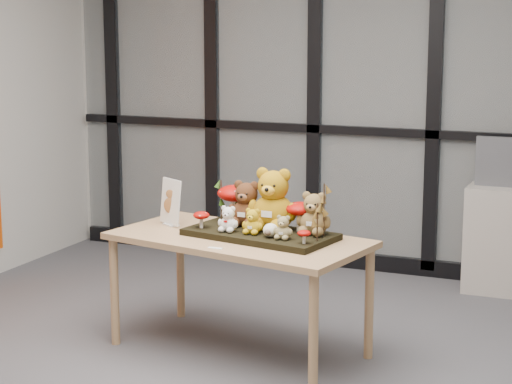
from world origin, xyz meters
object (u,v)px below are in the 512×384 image
at_px(diorama_tray, 260,234).
at_px(monitor, 512,163).
at_px(bear_small_yellow, 253,220).
at_px(bear_beige_small, 283,226).
at_px(plush_cream_hedgehog, 271,230).
at_px(mushroom_back_left, 235,201).
at_px(cabinet, 507,240).
at_px(mushroom_front_left, 201,219).
at_px(bear_pooh_yellow, 273,196).
at_px(mushroom_front_right, 304,236).
at_px(bear_brown_medium, 247,201).
at_px(bear_tan_back, 314,211).
at_px(mushroom_back_right, 300,215).
at_px(display_table, 239,249).
at_px(sign_holder, 171,204).
at_px(bear_white_bow, 228,217).

xyz_separation_m(diorama_tray, monitor, (1.12, 1.75, 0.22)).
relative_size(bear_small_yellow, bear_beige_small, 1.09).
relative_size(plush_cream_hedgehog, mushroom_back_left, 0.35).
bearing_deg(plush_cream_hedgehog, cabinet, 71.96).
distance_m(mushroom_front_left, monitor, 2.32).
height_order(bear_pooh_yellow, bear_small_yellow, bear_pooh_yellow).
xyz_separation_m(plush_cream_hedgehog, mushroom_front_right, (0.22, -0.07, -0.00)).
bearing_deg(bear_brown_medium, bear_beige_small, -24.69).
bearing_deg(mushroom_front_left, diorama_tray, 8.80).
relative_size(diorama_tray, cabinet, 1.11).
relative_size(diorama_tray, monitor, 1.72).
bearing_deg(bear_tan_back, bear_pooh_yellow, -175.33).
xyz_separation_m(bear_small_yellow, monitor, (1.13, 1.82, 0.12)).
bearing_deg(bear_small_yellow, plush_cream_hedgehog, -4.65).
distance_m(mushroom_back_left, monitor, 2.06).
xyz_separation_m(mushroom_back_left, monitor, (1.35, 1.55, 0.09)).
relative_size(mushroom_back_right, monitor, 0.38).
xyz_separation_m(diorama_tray, mushroom_back_right, (0.20, 0.09, 0.11)).
xyz_separation_m(display_table, plush_cream_hedgehog, (0.22, -0.07, 0.14)).
bearing_deg(plush_cream_hedgehog, mushroom_front_right, -6.93).
relative_size(bear_pooh_yellow, mushroom_back_right, 2.10).
relative_size(sign_holder, monitor, 0.58).
bearing_deg(diorama_tray, display_table, -153.43).
height_order(mushroom_back_left, mushroom_front_right, mushroom_back_left).
bearing_deg(bear_brown_medium, bear_pooh_yellow, 3.94).
relative_size(bear_tan_back, sign_holder, 0.94).
bearing_deg(cabinet, mushroom_front_left, -129.19).
bearing_deg(diorama_tray, mushroom_back_right, 33.83).
bearing_deg(cabinet, plush_cream_hedgehog, -118.88).
bearing_deg(bear_white_bow, diorama_tray, 34.97).
height_order(bear_pooh_yellow, bear_brown_medium, bear_pooh_yellow).
distance_m(bear_small_yellow, bear_white_bow, 0.15).
height_order(mushroom_front_right, cabinet, mushroom_front_right).
xyz_separation_m(bear_brown_medium, cabinet, (1.24, 1.63, -0.48)).
bearing_deg(mushroom_front_left, bear_beige_small, -7.60).
bearing_deg(mushroom_back_right, sign_holder, -179.42).
bearing_deg(cabinet, bear_small_yellow, -122.10).
distance_m(bear_tan_back, bear_white_bow, 0.48).
distance_m(plush_cream_hedgehog, cabinet, 2.13).
bearing_deg(bear_tan_back, bear_brown_medium, -175.63).
bearing_deg(mushroom_back_left, mushroom_front_right, -33.38).
relative_size(mushroom_front_right, cabinet, 0.11).
height_order(bear_beige_small, sign_holder, sign_holder).
height_order(display_table, mushroom_front_left, mushroom_front_left).
distance_m(mushroom_back_left, mushroom_back_right, 0.45).
distance_m(bear_pooh_yellow, mushroom_back_left, 0.32).
bearing_deg(display_table, diorama_tray, 26.57).
relative_size(bear_small_yellow, monitor, 0.33).
height_order(plush_cream_hedgehog, mushroom_front_right, plush_cream_hedgehog).
distance_m(bear_white_bow, mushroom_back_left, 0.28).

